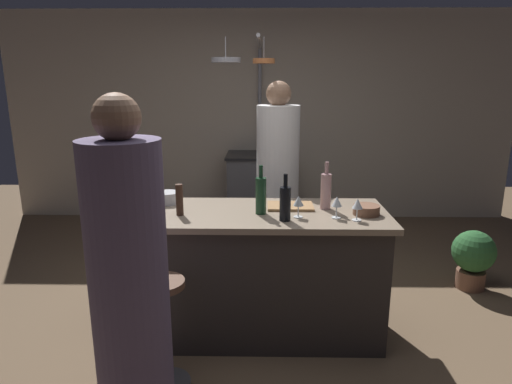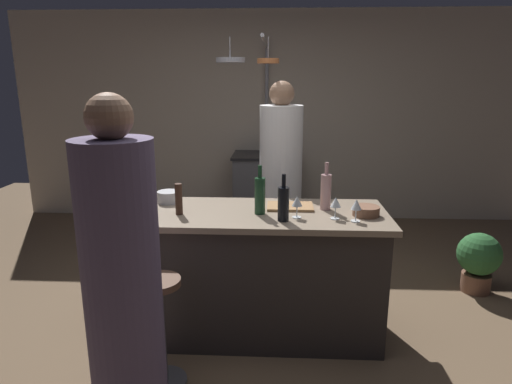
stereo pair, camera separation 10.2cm
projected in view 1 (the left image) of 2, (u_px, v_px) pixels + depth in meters
ground_plane at (256, 329)px, 3.24m from camera, size 9.00×9.00×0.00m
back_wall at (260, 117)px, 5.68m from camera, size 6.40×0.16×2.60m
kitchen_island at (256, 272)px, 3.13m from camera, size 1.80×0.72×0.90m
stove_range at (259, 189)px, 5.51m from camera, size 0.80×0.64×0.89m
chef at (277, 190)px, 3.95m from camera, size 0.37×0.37×1.76m
bar_stool_left at (164, 329)px, 2.56m from camera, size 0.28×0.28×0.68m
guest_left at (130, 294)px, 2.08m from camera, size 0.36×0.36×1.72m
overhead_pot_rack at (252, 90)px, 4.73m from camera, size 0.59×1.54×2.17m
potted_plant at (473, 256)px, 3.82m from camera, size 0.36×0.36×0.52m
cutting_board at (290, 206)px, 3.12m from camera, size 0.32×0.22×0.02m
pepper_mill at (179, 200)px, 2.92m from camera, size 0.05×0.05×0.21m
wine_bottle_dark at (285, 203)px, 2.80m from camera, size 0.07×0.07×0.30m
wine_bottle_green at (261, 195)px, 2.94m from camera, size 0.07×0.07×0.33m
wine_bottle_rose at (326, 191)px, 3.06m from camera, size 0.07×0.07×0.33m
wine_glass_by_chef at (357, 205)px, 2.80m from camera, size 0.07×0.07×0.15m
wine_glass_near_left_guest at (337, 203)px, 2.85m from camera, size 0.07×0.07×0.15m
wine_glass_near_right_guest at (298, 202)px, 2.87m from camera, size 0.07×0.07×0.15m
mixing_bowl_wooden at (366, 210)px, 2.95m from camera, size 0.18×0.18×0.06m
mixing_bowl_steel at (168, 198)px, 3.21m from camera, size 0.17×0.17×0.08m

